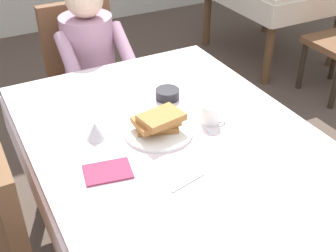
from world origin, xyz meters
TOP-DOWN VIEW (x-y plane):
  - dining_table_main at (0.00, 0.00)m, footprint 1.12×1.52m
  - chair_diner at (0.00, 1.17)m, footprint 0.44×0.45m
  - diner_person at (0.00, 1.01)m, footprint 0.40×0.43m
  - plate_breakfast at (-0.04, 0.06)m, footprint 0.28×0.28m
  - breakfast_stack at (-0.05, 0.06)m, footprint 0.20×0.18m
  - cup_coffee at (0.18, 0.02)m, footprint 0.11×0.08m
  - bowl_butter at (0.12, 0.29)m, footprint 0.11×0.11m
  - syrup_pitcher at (-0.28, 0.14)m, footprint 0.08×0.08m
  - fork_left_of_plate at (-0.23, 0.04)m, footprint 0.01×0.18m
  - knife_right_of_plate at (0.15, 0.04)m, footprint 0.03×0.20m
  - spoon_near_edge at (-0.09, -0.26)m, footprint 0.15×0.05m
  - napkin_folded at (-0.32, -0.08)m, footprint 0.19×0.15m

SIDE VIEW (x-z plane):
  - chair_diner at x=0.00m, z-range 0.06..0.99m
  - dining_table_main at x=0.00m, z-range 0.28..1.02m
  - diner_person at x=0.00m, z-range 0.11..1.23m
  - fork_left_of_plate at x=-0.23m, z-range 0.74..0.74m
  - knife_right_of_plate at x=0.15m, z-range 0.74..0.74m
  - spoon_near_edge at x=-0.09m, z-range 0.74..0.74m
  - napkin_folded at x=-0.32m, z-range 0.74..0.75m
  - plate_breakfast at x=-0.04m, z-range 0.74..0.76m
  - bowl_butter at x=0.12m, z-range 0.74..0.78m
  - syrup_pitcher at x=-0.28m, z-range 0.74..0.81m
  - cup_coffee at x=0.18m, z-range 0.74..0.83m
  - breakfast_stack at x=-0.05m, z-range 0.76..0.84m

